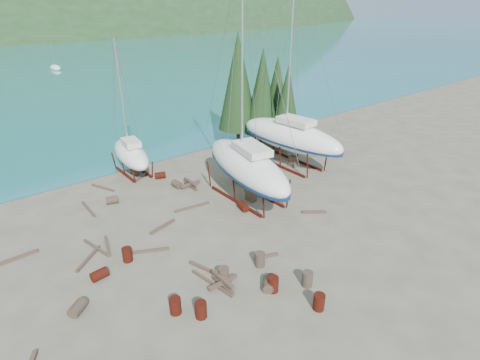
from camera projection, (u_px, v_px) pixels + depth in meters
ground at (241, 237)px, 24.29m from camera, size 600.00×600.00×0.00m
far_house_right at (33, 29)px, 173.60m from camera, size 6.60×5.60×5.60m
cypress_near_right at (262, 92)px, 37.36m from camera, size 3.60×3.60×10.00m
cypress_mid_right at (287, 102)px, 37.19m from camera, size 3.06×3.06×8.50m
cypress_back_left at (238, 82)px, 37.54m from camera, size 4.14×4.14×11.50m
cypress_far_right at (277, 92)px, 40.02m from camera, size 3.24×3.24×9.00m
moored_boat_mid at (55, 68)px, 86.02m from camera, size 2.00×5.00×6.05m
large_sailboat_near at (247, 165)px, 28.08m from camera, size 5.37×11.35×17.22m
large_sailboat_far at (291, 136)px, 34.10m from camera, size 4.18×11.27×17.44m
small_sailboat_shore at (131, 154)px, 32.71m from camera, size 3.19×7.35×11.37m
worker at (248, 186)px, 28.98m from camera, size 0.61×0.78×1.90m
drum_0 at (175, 306)px, 18.21m from camera, size 0.58×0.58×0.88m
drum_1 at (268, 284)px, 19.82m from camera, size 1.02×1.04×0.58m
drum_2 at (99, 275)px, 20.53m from camera, size 0.93×0.66×0.58m
drum_4 at (160, 175)px, 32.39m from camera, size 1.03×0.85×0.58m
drum_5 at (260, 259)px, 21.50m from camera, size 0.58×0.58×0.88m
drum_6 at (243, 206)px, 27.42m from camera, size 0.76×0.98×0.58m
drum_7 at (319, 302)px, 18.44m from camera, size 0.58×0.58×0.88m
drum_8 at (127, 255)px, 21.92m from camera, size 0.58×0.58×0.88m
drum_9 at (112, 200)px, 28.32m from camera, size 1.01×0.82×0.58m
drum_10 at (273, 284)px, 19.61m from camera, size 0.58×0.58×0.88m
drum_11 at (177, 184)px, 30.80m from camera, size 0.64×0.92×0.58m
drum_12 at (271, 283)px, 19.94m from camera, size 1.05×1.01×0.58m
drum_13 at (201, 310)px, 17.97m from camera, size 0.58×0.58×0.88m
drum_15 at (78, 308)px, 18.28m from camera, size 1.05×1.00×0.58m
drum_16 at (224, 275)px, 20.29m from camera, size 0.58×0.58×0.88m
drum_17 at (307, 279)px, 19.97m from camera, size 0.58×0.58×0.88m
timber_0 at (89, 209)px, 27.53m from camera, size 0.17×2.73×0.14m
timber_1 at (314, 212)px, 27.07m from camera, size 1.47×1.20×0.19m
timber_2 at (16, 258)px, 22.18m from camera, size 2.35×0.26×0.19m
timber_3 at (212, 283)px, 20.23m from camera, size 0.64×3.06×0.15m
timber_4 at (107, 246)px, 23.30m from camera, size 0.76×2.23×0.17m
timber_5 at (210, 271)px, 21.12m from camera, size 1.03×2.89×0.16m
timber_6 at (141, 177)px, 32.52m from camera, size 1.49×1.00×0.19m
timber_7 at (266, 256)px, 22.37m from camera, size 1.46×0.72×0.17m
timber_8 at (163, 226)px, 25.32m from camera, size 2.14×0.73×0.19m
timber_9 at (103, 188)px, 30.70m from camera, size 1.12×2.33×0.15m
timber_10 at (192, 207)px, 27.76m from camera, size 2.75×0.56×0.16m
timber_12 at (149, 251)px, 22.86m from camera, size 2.21×1.24×0.17m
timber_15 at (96, 248)px, 23.16m from camera, size 0.72×2.61×0.15m
timber_17 at (88, 259)px, 22.15m from camera, size 1.98×1.73×0.16m
timber_pile_fore at (223, 282)px, 19.94m from camera, size 1.80×1.80×0.60m
timber_pile_aft at (191, 184)px, 30.79m from camera, size 1.80×1.80×0.60m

